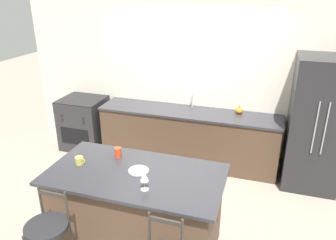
{
  "coord_description": "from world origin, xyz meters",
  "views": [
    {
      "loc": [
        1.18,
        -4.44,
        2.79
      ],
      "look_at": [
        -0.02,
        -0.67,
        1.16
      ],
      "focal_mm": 35.0,
      "sensor_mm": 36.0,
      "label": 1
    }
  ],
  "objects_px": {
    "wine_glass": "(144,176)",
    "pumpkin_decoration": "(239,110)",
    "tumbler_cup": "(118,152)",
    "refrigerator": "(316,124)",
    "dinner_plate": "(139,170)",
    "bar_stool_near": "(49,237)",
    "coffee_mug": "(79,161)",
    "oven_range": "(84,123)"
  },
  "relations": [
    {
      "from": "wine_glass",
      "to": "tumbler_cup",
      "type": "bearing_deg",
      "value": 135.93
    },
    {
      "from": "bar_stool_near",
      "to": "coffee_mug",
      "type": "bearing_deg",
      "value": 97.28
    },
    {
      "from": "wine_glass",
      "to": "tumbler_cup",
      "type": "relative_size",
      "value": 1.83
    },
    {
      "from": "bar_stool_near",
      "to": "pumpkin_decoration",
      "type": "xyz_separation_m",
      "value": [
        1.4,
        2.98,
        0.35
      ]
    },
    {
      "from": "oven_range",
      "to": "tumbler_cup",
      "type": "bearing_deg",
      "value": -48.62
    },
    {
      "from": "refrigerator",
      "to": "oven_range",
      "type": "relative_size",
      "value": 2.07
    },
    {
      "from": "dinner_plate",
      "to": "wine_glass",
      "type": "bearing_deg",
      "value": -57.57
    },
    {
      "from": "oven_range",
      "to": "bar_stool_near",
      "type": "relative_size",
      "value": 0.88
    },
    {
      "from": "coffee_mug",
      "to": "oven_range",
      "type": "bearing_deg",
      "value": 120.91
    },
    {
      "from": "oven_range",
      "to": "tumbler_cup",
      "type": "xyz_separation_m",
      "value": [
        1.56,
        -1.77,
        0.55
      ]
    },
    {
      "from": "coffee_mug",
      "to": "pumpkin_decoration",
      "type": "relative_size",
      "value": 0.93
    },
    {
      "from": "pumpkin_decoration",
      "to": "refrigerator",
      "type": "bearing_deg",
      "value": -11.05
    },
    {
      "from": "tumbler_cup",
      "to": "bar_stool_near",
      "type": "bearing_deg",
      "value": -102.83
    },
    {
      "from": "bar_stool_near",
      "to": "coffee_mug",
      "type": "distance_m",
      "value": 0.86
    },
    {
      "from": "bar_stool_near",
      "to": "pumpkin_decoration",
      "type": "distance_m",
      "value": 3.31
    },
    {
      "from": "dinner_plate",
      "to": "coffee_mug",
      "type": "relative_size",
      "value": 1.84
    },
    {
      "from": "refrigerator",
      "to": "pumpkin_decoration",
      "type": "relative_size",
      "value": 14.93
    },
    {
      "from": "bar_stool_near",
      "to": "dinner_plate",
      "type": "xyz_separation_m",
      "value": [
        0.58,
        0.82,
        0.35
      ]
    },
    {
      "from": "pumpkin_decoration",
      "to": "wine_glass",
      "type": "bearing_deg",
      "value": -104.44
    },
    {
      "from": "wine_glass",
      "to": "dinner_plate",
      "type": "bearing_deg",
      "value": 122.43
    },
    {
      "from": "bar_stool_near",
      "to": "wine_glass",
      "type": "xyz_separation_m",
      "value": [
        0.77,
        0.53,
        0.49
      ]
    },
    {
      "from": "refrigerator",
      "to": "tumbler_cup",
      "type": "distance_m",
      "value": 2.85
    },
    {
      "from": "refrigerator",
      "to": "tumbler_cup",
      "type": "relative_size",
      "value": 16.88
    },
    {
      "from": "bar_stool_near",
      "to": "pumpkin_decoration",
      "type": "height_order",
      "value": "bar_stool_near"
    },
    {
      "from": "bar_stool_near",
      "to": "tumbler_cup",
      "type": "height_order",
      "value": "tumbler_cup"
    },
    {
      "from": "refrigerator",
      "to": "coffee_mug",
      "type": "height_order",
      "value": "refrigerator"
    },
    {
      "from": "wine_glass",
      "to": "pumpkin_decoration",
      "type": "relative_size",
      "value": 1.62
    },
    {
      "from": "tumbler_cup",
      "to": "coffee_mug",
      "type": "bearing_deg",
      "value": -140.36
    },
    {
      "from": "refrigerator",
      "to": "oven_range",
      "type": "height_order",
      "value": "refrigerator"
    },
    {
      "from": "tumbler_cup",
      "to": "dinner_plate",
      "type": "bearing_deg",
      "value": -32.67
    },
    {
      "from": "bar_stool_near",
      "to": "wine_glass",
      "type": "relative_size",
      "value": 5.03
    },
    {
      "from": "refrigerator",
      "to": "bar_stool_near",
      "type": "bearing_deg",
      "value": -132.16
    },
    {
      "from": "refrigerator",
      "to": "pumpkin_decoration",
      "type": "bearing_deg",
      "value": 168.95
    },
    {
      "from": "refrigerator",
      "to": "tumbler_cup",
      "type": "height_order",
      "value": "refrigerator"
    },
    {
      "from": "refrigerator",
      "to": "oven_range",
      "type": "xyz_separation_m",
      "value": [
        -3.83,
        0.05,
        -0.5
      ]
    },
    {
      "from": "bar_stool_near",
      "to": "pumpkin_decoration",
      "type": "bearing_deg",
      "value": 64.86
    },
    {
      "from": "coffee_mug",
      "to": "wine_glass",
      "type": "bearing_deg",
      "value": -15.27
    },
    {
      "from": "refrigerator",
      "to": "coffee_mug",
      "type": "xyz_separation_m",
      "value": [
        -2.6,
        -2.0,
        0.04
      ]
    },
    {
      "from": "pumpkin_decoration",
      "to": "tumbler_cup",
      "type": "bearing_deg",
      "value": -120.91
    },
    {
      "from": "refrigerator",
      "to": "bar_stool_near",
      "type": "height_order",
      "value": "refrigerator"
    },
    {
      "from": "dinner_plate",
      "to": "coffee_mug",
      "type": "bearing_deg",
      "value": -175.26
    },
    {
      "from": "bar_stool_near",
      "to": "coffee_mug",
      "type": "relative_size",
      "value": 8.81
    }
  ]
}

